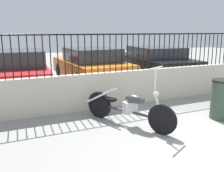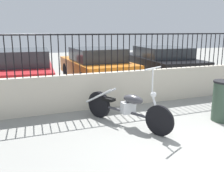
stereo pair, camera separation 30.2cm
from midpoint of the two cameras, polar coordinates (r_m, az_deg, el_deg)
ground_plane at (r=4.52m, az=24.00°, el=-14.17°), size 40.00×40.00×0.00m
low_wall at (r=6.72m, az=5.77°, el=-0.37°), size 8.25×0.18×0.91m
fence_railing at (r=6.56m, az=5.98°, el=8.77°), size 8.25×0.04×0.97m
motorcycle_dark_grey at (r=5.26m, az=4.14°, el=-4.72°), size 1.14×2.02×1.29m
trash_bin at (r=6.04m, az=25.55°, el=-3.10°), size 0.51×0.51×0.89m
car_red at (r=8.74m, az=-18.37°, el=3.61°), size 2.09×4.59×1.36m
car_orange at (r=9.50m, az=-2.71°, el=4.80°), size 2.01×4.10×1.32m
car_black at (r=10.26m, az=11.58°, el=5.22°), size 2.17×4.60×1.33m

